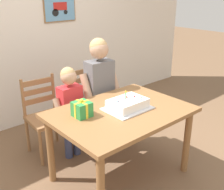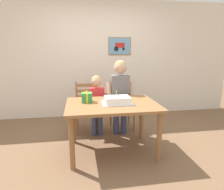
% 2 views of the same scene
% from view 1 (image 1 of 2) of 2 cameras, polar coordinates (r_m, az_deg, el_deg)
% --- Properties ---
extents(ground_plane, '(20.00, 20.00, 0.00)m').
position_cam_1_polar(ground_plane, '(3.13, 1.65, -15.88)').
color(ground_plane, brown).
extents(back_wall, '(6.40, 0.11, 2.60)m').
position_cam_1_polar(back_wall, '(4.09, -16.40, 12.19)').
color(back_wall, silver).
rests_on(back_wall, ground).
extents(dining_table, '(1.33, 0.96, 0.76)m').
position_cam_1_polar(dining_table, '(2.78, 1.79, -5.06)').
color(dining_table, olive).
rests_on(dining_table, ground).
extents(birthday_cake, '(0.44, 0.34, 0.19)m').
position_cam_1_polar(birthday_cake, '(2.75, 3.18, -1.92)').
color(birthday_cake, silver).
rests_on(birthday_cake, dining_table).
extents(gift_box_red_large, '(0.16, 0.16, 0.18)m').
position_cam_1_polar(gift_box_red_large, '(2.61, -6.13, -2.87)').
color(gift_box_red_large, '#2D8E42').
rests_on(gift_box_red_large, dining_table).
extents(chair_left, '(0.44, 0.44, 0.92)m').
position_cam_1_polar(chair_left, '(3.38, -13.29, -4.24)').
color(chair_left, '#996B42').
rests_on(chair_left, ground).
extents(chair_right, '(0.43, 0.43, 0.92)m').
position_cam_1_polar(chair_right, '(3.70, -4.04, -1.34)').
color(chair_right, '#996B42').
rests_on(chair_right, ground).
extents(child_older, '(0.50, 0.29, 1.35)m').
position_cam_1_polar(child_older, '(3.32, -2.52, 2.50)').
color(child_older, '#38426B').
rests_on(child_older, ground).
extents(child_younger, '(0.39, 0.22, 1.09)m').
position_cam_1_polar(child_younger, '(3.15, -8.47, -1.91)').
color(child_younger, '#38426B').
rests_on(child_younger, ground).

